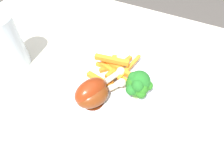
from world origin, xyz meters
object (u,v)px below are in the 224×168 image
at_px(chicken_drumstick_far, 94,95).
at_px(water_glass, 7,43).
at_px(carrot_fries_pile, 113,70).
at_px(chicken_drumstick_near, 93,90).
at_px(broccoli_floret_middle, 139,85).
at_px(broccoli_floret_front, 138,83).
at_px(dinner_plate, 112,91).
at_px(dining_table, 136,130).

bearing_deg(chicken_drumstick_far, water_glass, 174.59).
height_order(carrot_fries_pile, chicken_drumstick_near, chicken_drumstick_near).
bearing_deg(water_glass, broccoli_floret_middle, 4.84).
height_order(broccoli_floret_middle, chicken_drumstick_near, broccoli_floret_middle).
height_order(broccoli_floret_front, carrot_fries_pile, broccoli_floret_front).
relative_size(dinner_plate, broccoli_floret_middle, 4.42).
relative_size(dining_table, carrot_fries_pile, 7.94).
bearing_deg(dinner_plate, chicken_drumstick_far, -116.33).
height_order(broccoli_floret_front, chicken_drumstick_far, broccoli_floret_front).
relative_size(dining_table, broccoli_floret_middle, 18.20).
bearing_deg(dining_table, chicken_drumstick_far, -162.42).
bearing_deg(dining_table, broccoli_floret_middle, 133.86).
xyz_separation_m(carrot_fries_pile, chicken_drumstick_near, (-0.01, -0.08, 0.01)).
xyz_separation_m(dining_table, broccoli_floret_front, (-0.02, 0.02, 0.16)).
distance_m(chicken_drumstick_near, water_glass, 0.23).
relative_size(broccoli_floret_front, chicken_drumstick_far, 0.61).
bearing_deg(carrot_fries_pile, dinner_plate, -68.59).
distance_m(broccoli_floret_middle, water_glass, 0.31).
height_order(dining_table, chicken_drumstick_far, chicken_drumstick_far).
bearing_deg(broccoli_floret_front, water_glass, -175.11).
relative_size(chicken_drumstick_far, water_glass, 0.86).
xyz_separation_m(carrot_fries_pile, water_glass, (-0.24, -0.06, 0.04)).
height_order(broccoli_floret_middle, chicken_drumstick_far, broccoli_floret_middle).
bearing_deg(broccoli_floret_middle, water_glass, -175.16).
height_order(dining_table, chicken_drumstick_near, chicken_drumstick_near).
height_order(carrot_fries_pile, chicken_drumstick_far, carrot_fries_pile).
bearing_deg(water_glass, chicken_drumstick_far, -5.41).
distance_m(broccoli_floret_front, carrot_fries_pile, 0.08).
xyz_separation_m(dinner_plate, broccoli_floret_middle, (0.06, 0.01, 0.04)).
bearing_deg(broccoli_floret_front, dining_table, -43.70).
relative_size(dining_table, broccoli_floret_front, 16.99).
bearing_deg(carrot_fries_pile, dining_table, -30.17).
bearing_deg(chicken_drumstick_near, water_glass, 175.94).
distance_m(chicken_drumstick_near, chicken_drumstick_far, 0.01).
bearing_deg(chicken_drumstick_near, broccoli_floret_middle, 27.46).
relative_size(broccoli_floret_front, carrot_fries_pile, 0.47).
height_order(dining_table, broccoli_floret_middle, broccoli_floret_middle).
xyz_separation_m(dinner_plate, broccoli_floret_front, (0.05, 0.01, 0.05)).
distance_m(broccoli_floret_middle, chicken_drumstick_near, 0.09).
bearing_deg(broccoli_floret_front, carrot_fries_pile, 154.69).
bearing_deg(water_glass, broccoli_floret_front, 4.89).
bearing_deg(dining_table, chicken_drumstick_near, -166.78).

